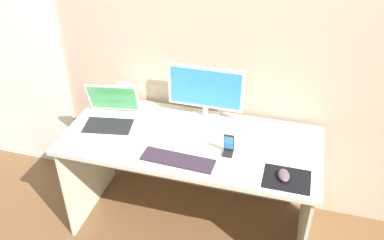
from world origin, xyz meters
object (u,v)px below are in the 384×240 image
at_px(laptop, 110,116).
at_px(fishbowl, 124,94).
at_px(monitor, 206,91).
at_px(mouse, 284,175).
at_px(keyboard_external, 178,160).
at_px(phone_in_dock, 228,148).

relative_size(laptop, fishbowl, 2.15).
height_order(monitor, mouse, monitor).
bearing_deg(monitor, keyboard_external, -94.96).
height_order(fishbowl, mouse, fishbowl).
xyz_separation_m(fishbowl, keyboard_external, (0.53, -0.48, -0.08)).
relative_size(monitor, laptop, 1.27).
bearing_deg(mouse, laptop, 156.39).
relative_size(monitor, fishbowl, 2.73).
distance_m(monitor, fishbowl, 0.58).
bearing_deg(monitor, phone_in_dock, -56.85).
height_order(laptop, fishbowl, laptop).
xyz_separation_m(laptop, keyboard_external, (0.53, -0.25, -0.04)).
bearing_deg(phone_in_dock, mouse, -20.76).
distance_m(laptop, mouse, 1.14).
distance_m(monitor, laptop, 0.63).
height_order(fishbowl, keyboard_external, fishbowl).
distance_m(keyboard_external, mouse, 0.59).
xyz_separation_m(laptop, phone_in_dock, (0.79, -0.12, 0.00)).
bearing_deg(fishbowl, mouse, -22.84).
bearing_deg(keyboard_external, laptop, 157.09).
bearing_deg(mouse, monitor, 128.44).
height_order(monitor, laptop, monitor).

